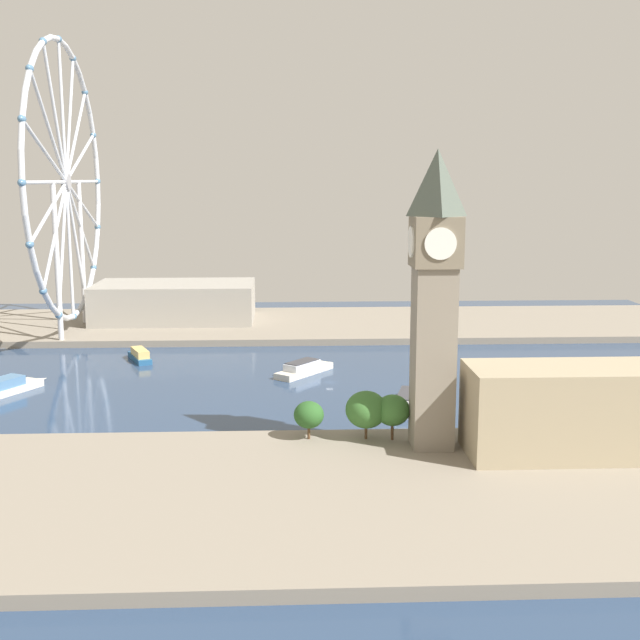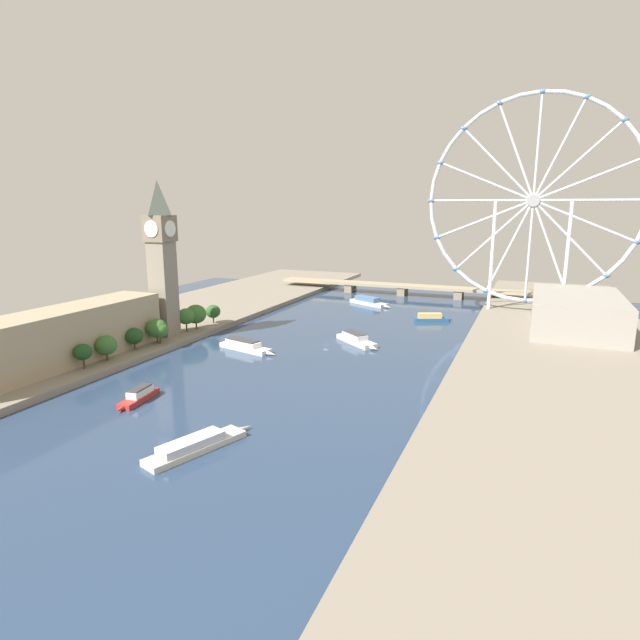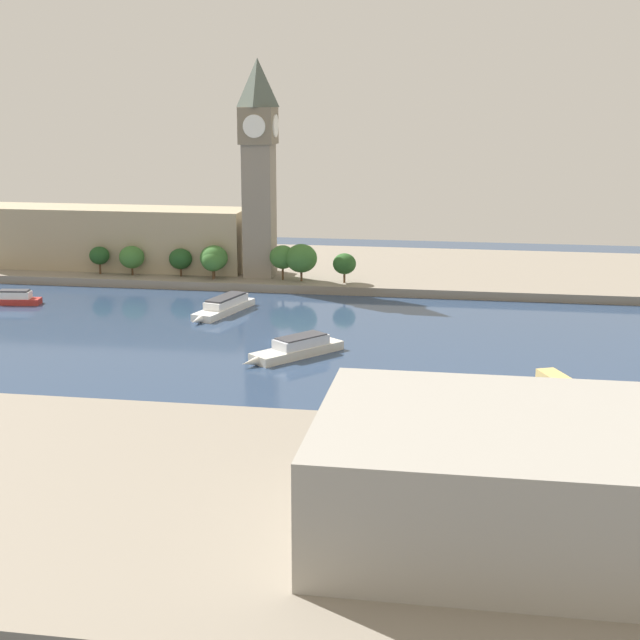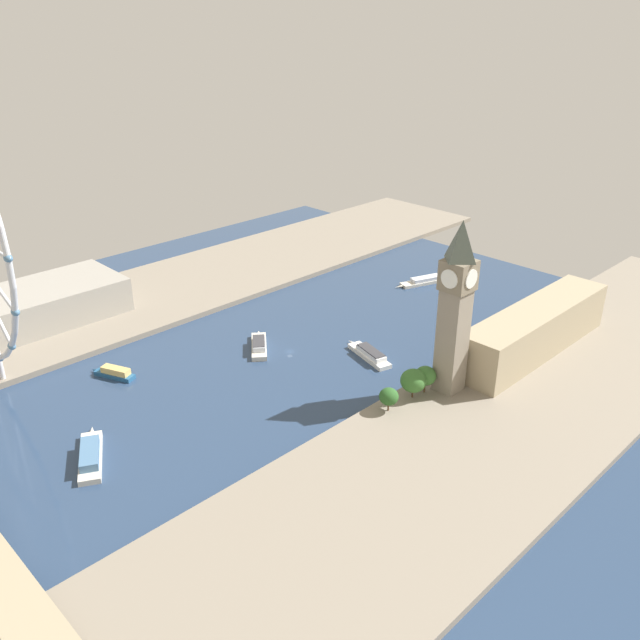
{
  "view_description": "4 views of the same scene",
  "coord_description": "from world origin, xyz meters",
  "px_view_note": "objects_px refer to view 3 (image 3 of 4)",
  "views": [
    {
      "loc": [
        -285.41,
        15.85,
        73.97
      ],
      "look_at": [
        8.6,
        3.17,
        21.84
      ],
      "focal_mm": 44.98,
      "sensor_mm": 36.0,
      "label": 1
    },
    {
      "loc": [
        94.47,
        -237.33,
        68.73
      ],
      "look_at": [
        -0.27,
        -6.68,
        14.28
      ],
      "focal_mm": 29.26,
      "sensor_mm": 36.0,
      "label": 2
    },
    {
      "loc": [
        253.01,
        54.84,
        69.29
      ],
      "look_at": [
        10.48,
        14.76,
        9.48
      ],
      "focal_mm": 52.47,
      "sensor_mm": 36.0,
      "label": 3
    },
    {
      "loc": [
        -223.07,
        197.89,
        157.73
      ],
      "look_at": [
        -8.12,
        -13.63,
        16.02
      ],
      "focal_mm": 37.18,
      "sensor_mm": 36.0,
      "label": 4
    }
  ],
  "objects_px": {
    "parliament_block": "(112,238)",
    "tour_boat_5": "(560,390)",
    "clock_tower": "(259,165)",
    "tour_boat_3": "(12,298)",
    "tour_boat_0": "(297,348)",
    "riverside_hall": "(579,483)",
    "tour_boat_2": "(224,306)"
  },
  "relations": [
    {
      "from": "tour_boat_0",
      "to": "tour_boat_3",
      "type": "xyz_separation_m",
      "value": [
        -47.12,
        -106.9,
        -0.2
      ]
    },
    {
      "from": "clock_tower",
      "to": "tour_boat_5",
      "type": "distance_m",
      "value": 161.04
    },
    {
      "from": "tour_boat_2",
      "to": "parliament_block",
      "type": "bearing_deg",
      "value": -118.18
    },
    {
      "from": "tour_boat_2",
      "to": "tour_boat_3",
      "type": "height_order",
      "value": "tour_boat_2"
    },
    {
      "from": "riverside_hall",
      "to": "clock_tower",
      "type": "bearing_deg",
      "value": -154.49
    },
    {
      "from": "clock_tower",
      "to": "parliament_block",
      "type": "relative_size",
      "value": 0.74
    },
    {
      "from": "riverside_hall",
      "to": "tour_boat_5",
      "type": "xyz_separation_m",
      "value": [
        -78.82,
        4.18,
        -10.3
      ]
    },
    {
      "from": "clock_tower",
      "to": "riverside_hall",
      "type": "relative_size",
      "value": 0.99
    },
    {
      "from": "riverside_hall",
      "to": "tour_boat_0",
      "type": "relative_size",
      "value": 2.8
    },
    {
      "from": "riverside_hall",
      "to": "tour_boat_2",
      "type": "height_order",
      "value": "riverside_hall"
    },
    {
      "from": "clock_tower",
      "to": "tour_boat_3",
      "type": "bearing_deg",
      "value": -57.92
    },
    {
      "from": "tour_boat_3",
      "to": "tour_boat_5",
      "type": "height_order",
      "value": "tour_boat_5"
    },
    {
      "from": "tour_boat_2",
      "to": "riverside_hall",
      "type": "bearing_deg",
      "value": 47.35
    },
    {
      "from": "tour_boat_2",
      "to": "tour_boat_3",
      "type": "relative_size",
      "value": 1.52
    },
    {
      "from": "clock_tower",
      "to": "tour_boat_5",
      "type": "xyz_separation_m",
      "value": [
        119.95,
        99.01,
        -41.74
      ]
    },
    {
      "from": "parliament_block",
      "to": "tour_boat_0",
      "type": "distance_m",
      "value": 138.3
    },
    {
      "from": "clock_tower",
      "to": "tour_boat_5",
      "type": "relative_size",
      "value": 3.38
    },
    {
      "from": "clock_tower",
      "to": "tour_boat_0",
      "type": "relative_size",
      "value": 2.77
    },
    {
      "from": "riverside_hall",
      "to": "tour_boat_0",
      "type": "xyz_separation_m",
      "value": [
        -104.55,
        -63.08,
        -10.33
      ]
    },
    {
      "from": "tour_boat_0",
      "to": "tour_boat_2",
      "type": "height_order",
      "value": "tour_boat_0"
    },
    {
      "from": "clock_tower",
      "to": "tour_boat_0",
      "type": "distance_m",
      "value": 107.85
    },
    {
      "from": "tour_boat_0",
      "to": "tour_boat_3",
      "type": "height_order",
      "value": "tour_boat_0"
    },
    {
      "from": "parliament_block",
      "to": "tour_boat_5",
      "type": "bearing_deg",
      "value": 51.33
    },
    {
      "from": "clock_tower",
      "to": "riverside_hall",
      "type": "height_order",
      "value": "clock_tower"
    },
    {
      "from": "parliament_block",
      "to": "tour_boat_2",
      "type": "distance_m",
      "value": 82.6
    },
    {
      "from": "tour_boat_3",
      "to": "tour_boat_5",
      "type": "relative_size",
      "value": 0.97
    },
    {
      "from": "clock_tower",
      "to": "tour_boat_2",
      "type": "bearing_deg",
      "value": -1.3
    },
    {
      "from": "clock_tower",
      "to": "tour_boat_5",
      "type": "bearing_deg",
      "value": 39.54
    },
    {
      "from": "tour_boat_3",
      "to": "tour_boat_5",
      "type": "distance_m",
      "value": 188.79
    },
    {
      "from": "parliament_block",
      "to": "tour_boat_5",
      "type": "distance_m",
      "value": 204.94
    },
    {
      "from": "parliament_block",
      "to": "tour_boat_3",
      "type": "height_order",
      "value": "parliament_block"
    },
    {
      "from": "riverside_hall",
      "to": "tour_boat_5",
      "type": "distance_m",
      "value": 79.6
    }
  ]
}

